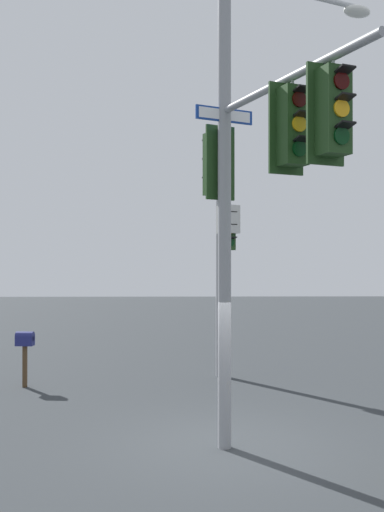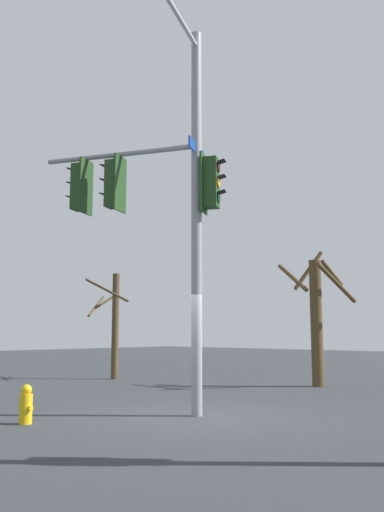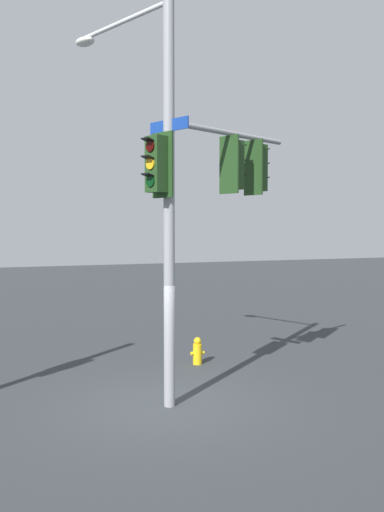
# 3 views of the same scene
# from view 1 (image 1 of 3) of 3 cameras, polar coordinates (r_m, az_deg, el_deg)

# --- Properties ---
(ground_plane) EXTENTS (80.00, 80.00, 0.00)m
(ground_plane) POSITION_cam_1_polar(r_m,az_deg,el_deg) (10.25, 3.56, -18.74)
(ground_plane) COLOR #313538
(main_signal_pole_assembly) EXTENTS (4.91, 3.54, 8.45)m
(main_signal_pole_assembly) POSITION_cam_1_polar(r_m,az_deg,el_deg) (9.26, 6.51, 10.36)
(main_signal_pole_assembly) COLOR gray
(main_signal_pole_assembly) RESTS_ON ground
(secondary_pole_assembly) EXTENTS (0.78, 0.64, 6.87)m
(secondary_pole_assembly) POSITION_cam_1_polar(r_m,az_deg,el_deg) (15.50, 3.20, 1.62)
(secondary_pole_assembly) COLOR gray
(secondary_pole_assembly) RESTS_ON ground
(mailbox) EXTENTS (0.28, 0.46, 1.41)m
(mailbox) POSITION_cam_1_polar(r_m,az_deg,el_deg) (15.03, -16.58, -8.48)
(mailbox) COLOR #4C3823
(mailbox) RESTS_ON ground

